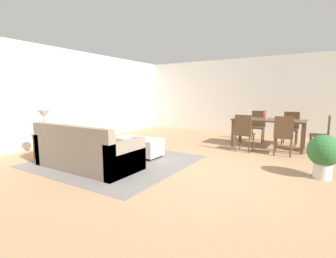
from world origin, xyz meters
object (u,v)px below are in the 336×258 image
object	(u,v)px
couch	(86,153)
book_on_ottoman	(138,138)
dining_chair_near_left	(244,131)
dining_chair_near_right	(284,134)
dining_chair_head_east	(323,132)
dining_chair_far_left	(258,124)
potted_plant	(324,153)
table_lamp	(44,115)
dining_chair_far_right	(291,126)
dining_table	(268,123)
vase_centerpiece	(265,115)
side_table	(45,139)
ottoman_table	(138,146)

from	to	relation	value
couch	book_on_ottoman	xyz separation A→B (m)	(0.36, 1.14, 0.15)
dining_chair_near_left	dining_chair_near_right	world-z (taller)	same
dining_chair_near_left	dining_chair_head_east	world-z (taller)	same
dining_chair_far_left	potted_plant	world-z (taller)	dining_chair_far_left
table_lamp	dining_chair_far_right	bearing A→B (deg)	46.10
dining_chair_far_right	book_on_ottoman	bearing A→B (deg)	-128.43
dining_chair_far_left	dining_chair_head_east	bearing A→B (deg)	-25.39
dining_table	vase_centerpiece	size ratio (longest dim) A/B	7.68
dining_chair_near_right	dining_chair_far_left	size ratio (longest dim) A/B	1.00
dining_chair_far_left	book_on_ottoman	bearing A→B (deg)	-118.34
side_table	dining_chair_near_right	size ratio (longest dim) A/B	0.60
vase_centerpiece	potted_plant	world-z (taller)	vase_centerpiece
dining_chair_near_right	dining_chair_near_left	bearing A→B (deg)	-176.07
ottoman_table	dining_chair_near_right	bearing A→B (deg)	32.55
dining_chair_near_right	dining_chair_far_right	world-z (taller)	same
dining_table	book_on_ottoman	size ratio (longest dim) A/B	6.84
side_table	dining_chair_far_right	xyz separation A→B (m)	(4.42, 4.60, 0.08)
dining_table	dining_chair_near_right	distance (m)	0.91
potted_plant	couch	bearing A→B (deg)	-156.86
table_lamp	dining_chair_head_east	xyz separation A→B (m)	(5.20, 3.79, -0.44)
table_lamp	potted_plant	world-z (taller)	table_lamp
side_table	table_lamp	distance (m)	0.52
dining_table	vase_centerpiece	xyz separation A→B (m)	(-0.09, 0.01, 0.21)
dining_chair_far_right	book_on_ottoman	size ratio (longest dim) A/B	3.54
table_lamp	dining_table	bearing A→B (deg)	43.65
table_lamp	dining_chair_far_right	size ratio (longest dim) A/B	0.57
dining_chair_near_left	dining_table	bearing A→B (deg)	63.07
ottoman_table	potted_plant	bearing A→B (deg)	6.99
side_table	dining_chair_far_left	bearing A→B (deg)	52.33
ottoman_table	potted_plant	world-z (taller)	potted_plant
couch	dining_chair_near_right	xyz separation A→B (m)	(3.10, 3.01, 0.23)
couch	dining_chair_far_left	size ratio (longest dim) A/B	2.23
couch	dining_chair_head_east	distance (m)	5.42
side_table	dining_chair_near_left	distance (m)	4.61
couch	dining_chair_near_right	world-z (taller)	dining_chair_near_right
ottoman_table	dining_chair_far_right	bearing A→B (deg)	50.22
dining_chair_far_left	potted_plant	distance (m)	3.36
side_table	vase_centerpiece	xyz separation A→B (m)	(3.87, 3.79, 0.44)
ottoman_table	dining_chair_head_east	size ratio (longest dim) A/B	1.21
ottoman_table	side_table	bearing A→B (deg)	-142.92
dining_chair_far_right	vase_centerpiece	size ratio (longest dim) A/B	3.98
dining_chair_far_left	vase_centerpiece	world-z (taller)	vase_centerpiece
dining_chair_near_left	dining_chair_head_east	xyz separation A→B (m)	(1.66, 0.83, 0.00)
dining_chair_near_right	dining_chair_head_east	xyz separation A→B (m)	(0.78, 0.77, 0.00)
dining_chair_far_right	dining_chair_far_left	bearing A→B (deg)	-178.81
vase_centerpiece	dining_chair_far_left	bearing A→B (deg)	113.09
dining_table	dining_chair_head_east	size ratio (longest dim) A/B	1.93
ottoman_table	book_on_ottoman	distance (m)	0.22
ottoman_table	dining_chair_far_right	world-z (taller)	dining_chair_far_right
couch	side_table	distance (m)	1.33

